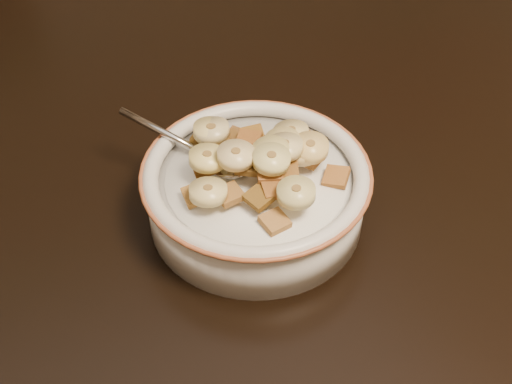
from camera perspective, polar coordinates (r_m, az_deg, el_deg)
name	(u,v)px	position (r m, az deg, el deg)	size (l,w,h in m)	color
cereal_bowl	(256,198)	(0.62, 0.00, -0.49)	(0.19, 0.19, 0.05)	silver
milk	(256,179)	(0.61, 0.00, 1.02)	(0.16, 0.16, 0.00)	white
spoon	(225,164)	(0.61, -2.48, 2.23)	(0.03, 0.05, 0.01)	#B0B0B0
cereal_square_0	(229,194)	(0.58, -2.14, -0.19)	(0.02, 0.02, 0.01)	olive
cereal_square_1	(269,173)	(0.58, 1.08, 1.57)	(0.02, 0.02, 0.01)	brown
cereal_square_2	(309,158)	(0.61, 4.29, 2.74)	(0.02, 0.02, 0.01)	brown
cereal_square_3	(290,133)	(0.64, 2.72, 4.71)	(0.02, 0.02, 0.01)	brown
cereal_square_4	(259,197)	(0.57, 0.26, -0.42)	(0.02, 0.02, 0.01)	brown
cereal_square_5	(275,222)	(0.56, 1.51, -2.38)	(0.02, 0.02, 0.01)	olive
cereal_square_6	(237,138)	(0.63, -1.53, 4.35)	(0.02, 0.02, 0.01)	brown
cereal_square_7	(252,135)	(0.63, -0.29, 4.58)	(0.02, 0.02, 0.01)	#9B6A21
cereal_square_8	(196,195)	(0.58, -4.83, -0.21)	(0.02, 0.02, 0.01)	olive
cereal_square_9	(203,139)	(0.63, -4.25, 4.24)	(0.02, 0.02, 0.01)	#9D6A1F
cereal_square_10	(266,148)	(0.60, 0.80, 3.56)	(0.02, 0.02, 0.01)	brown
cereal_square_11	(301,137)	(0.64, 3.61, 4.38)	(0.02, 0.02, 0.01)	brown
cereal_square_12	(286,173)	(0.59, 2.45, 1.54)	(0.02, 0.02, 0.01)	brown
cereal_square_13	(218,135)	(0.64, -3.05, 4.61)	(0.02, 0.02, 0.01)	#9C6537
cereal_square_14	(249,140)	(0.62, -0.60, 4.16)	(0.02, 0.02, 0.01)	brown
cereal_square_15	(281,147)	(0.61, 2.05, 3.59)	(0.02, 0.02, 0.01)	#965122
cereal_square_16	(220,146)	(0.62, -2.91, 3.69)	(0.02, 0.02, 0.01)	brown
cereal_square_17	(248,165)	(0.59, -0.66, 2.15)	(0.02, 0.02, 0.01)	brown
cereal_square_18	(262,151)	(0.60, 0.48, 3.27)	(0.02, 0.02, 0.01)	brown
cereal_square_19	(336,177)	(0.60, 6.43, 1.22)	(0.02, 0.02, 0.01)	#95622C
cereal_square_20	(298,148)	(0.62, 3.38, 3.55)	(0.02, 0.02, 0.01)	brown
cereal_square_21	(280,172)	(0.59, 1.92, 1.63)	(0.02, 0.02, 0.01)	brown
cereal_square_22	(229,139)	(0.63, -2.20, 4.30)	(0.02, 0.02, 0.01)	brown
cereal_square_23	(205,167)	(0.60, -4.12, 1.98)	(0.02, 0.02, 0.01)	brown
cereal_square_24	(274,187)	(0.57, 1.48, 0.37)	(0.02, 0.02, 0.01)	#98581F
banana_slice_0	(282,143)	(0.60, 2.12, 3.93)	(0.03, 0.03, 0.01)	#F7E688
banana_slice_1	(207,158)	(0.59, -3.91, 2.72)	(0.03, 0.03, 0.01)	#E5D680
banana_slice_2	(211,131)	(0.62, -3.63, 4.92)	(0.03, 0.03, 0.01)	#DCC770
banana_slice_3	(302,150)	(0.60, 3.67, 3.37)	(0.03, 0.03, 0.01)	#E0C281
banana_slice_4	(284,147)	(0.59, 2.29, 3.62)	(0.03, 0.03, 0.01)	#FBDC94
banana_slice_5	(296,193)	(0.56, 3.24, -0.05)	(0.03, 0.03, 0.01)	#D1C385
banana_slice_6	(271,152)	(0.58, 1.20, 3.22)	(0.03, 0.03, 0.01)	#F2E57B
banana_slice_7	(236,155)	(0.58, -1.62, 2.95)	(0.03, 0.03, 0.01)	#CDBC88
banana_slice_8	(212,131)	(0.62, -3.55, 4.91)	(0.03, 0.03, 0.01)	#D1C088
banana_slice_9	(291,133)	(0.62, 2.82, 4.71)	(0.03, 0.03, 0.01)	beige
banana_slice_10	(272,159)	(0.58, 1.25, 2.65)	(0.03, 0.03, 0.01)	#FFF6AB
banana_slice_11	(310,148)	(0.60, 4.37, 3.56)	(0.03, 0.03, 0.01)	#FFD47C
banana_slice_12	(208,192)	(0.57, -3.84, 0.01)	(0.03, 0.03, 0.01)	#EBD187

